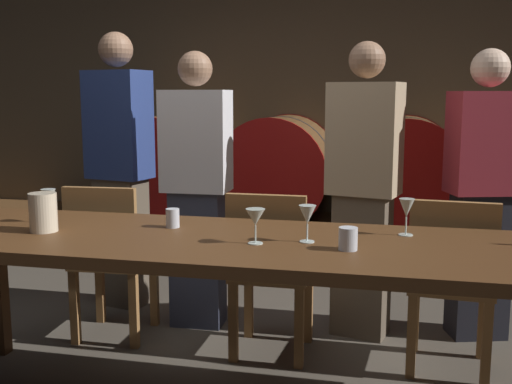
{
  "coord_description": "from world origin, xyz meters",
  "views": [
    {
      "loc": [
        0.89,
        -2.42,
        1.36
      ],
      "look_at": [
        0.22,
        0.56,
        0.88
      ],
      "focal_mm": 43.16,
      "sensor_mm": 36.0,
      "label": 1
    }
  ],
  "objects_px": {
    "guest_center_right": "(363,189)",
    "wine_glass_center_right": "(307,216)",
    "guest_far_left": "(120,168)",
    "cup_right": "(348,239)",
    "wine_barrel_center": "(280,169)",
    "chair_left": "(109,255)",
    "wine_barrel_left": "(168,166)",
    "chair_right": "(451,278)",
    "guest_far_right": "(483,194)",
    "pitcher": "(43,212)",
    "dining_table": "(235,254)",
    "wine_barrel_right": "(406,172)",
    "cup_left": "(173,218)",
    "wine_glass_center_left": "(255,218)",
    "wine_glass_far_left": "(49,198)",
    "guest_center_left": "(197,189)",
    "wine_glass_far_right": "(407,209)",
    "chair_center": "(270,267)"
  },
  "relations": [
    {
      "from": "guest_center_right",
      "to": "wine_glass_center_right",
      "type": "height_order",
      "value": "guest_center_right"
    },
    {
      "from": "guest_far_left",
      "to": "cup_right",
      "type": "xyz_separation_m",
      "value": [
        1.55,
        -1.31,
        -0.08
      ]
    },
    {
      "from": "wine_barrel_center",
      "to": "chair_left",
      "type": "bearing_deg",
      "value": -110.24
    },
    {
      "from": "wine_barrel_left",
      "to": "cup_right",
      "type": "bearing_deg",
      "value": -56.07
    },
    {
      "from": "guest_far_left",
      "to": "guest_center_right",
      "type": "relative_size",
      "value": 1.06
    },
    {
      "from": "wine_barrel_left",
      "to": "chair_right",
      "type": "bearing_deg",
      "value": -39.95
    },
    {
      "from": "guest_far_right",
      "to": "pitcher",
      "type": "bearing_deg",
      "value": 15.37
    },
    {
      "from": "dining_table",
      "to": "wine_barrel_right",
      "type": "bearing_deg",
      "value": 73.22
    },
    {
      "from": "guest_far_left",
      "to": "cup_left",
      "type": "bearing_deg",
      "value": 137.31
    },
    {
      "from": "wine_glass_center_right",
      "to": "pitcher",
      "type": "bearing_deg",
      "value": -177.17
    },
    {
      "from": "cup_right",
      "to": "wine_glass_center_left",
      "type": "bearing_deg",
      "value": 176.88
    },
    {
      "from": "chair_right",
      "to": "wine_glass_center_left",
      "type": "xyz_separation_m",
      "value": [
        -0.81,
        -0.68,
        0.39
      ]
    },
    {
      "from": "wine_barrel_center",
      "to": "wine_glass_far_left",
      "type": "distance_m",
      "value": 2.36
    },
    {
      "from": "wine_glass_center_right",
      "to": "wine_glass_center_left",
      "type": "bearing_deg",
      "value": -159.94
    },
    {
      "from": "wine_glass_far_left",
      "to": "cup_left",
      "type": "distance_m",
      "value": 0.6
    },
    {
      "from": "guest_center_left",
      "to": "wine_barrel_center",
      "type": "bearing_deg",
      "value": -100.71
    },
    {
      "from": "chair_right",
      "to": "wine_glass_center_left",
      "type": "height_order",
      "value": "wine_glass_center_left"
    },
    {
      "from": "wine_barrel_left",
      "to": "wine_glass_far_right",
      "type": "height_order",
      "value": "wine_barrel_left"
    },
    {
      "from": "guest_far_left",
      "to": "wine_glass_center_right",
      "type": "height_order",
      "value": "guest_far_left"
    },
    {
      "from": "guest_center_right",
      "to": "wine_glass_center_left",
      "type": "distance_m",
      "value": 1.17
    },
    {
      "from": "wine_barrel_center",
      "to": "wine_glass_center_right",
      "type": "bearing_deg",
      "value": -76.93
    },
    {
      "from": "chair_right",
      "to": "guest_far_left",
      "type": "bearing_deg",
      "value": -12.69
    },
    {
      "from": "chair_right",
      "to": "wine_glass_far_left",
      "type": "relative_size",
      "value": 5.62
    },
    {
      "from": "wine_glass_center_left",
      "to": "wine_barrel_right",
      "type": "bearing_deg",
      "value": 75.9
    },
    {
      "from": "wine_barrel_left",
      "to": "chair_left",
      "type": "xyz_separation_m",
      "value": [
        0.3,
        -1.72,
        -0.29
      ]
    },
    {
      "from": "wine_glass_far_right",
      "to": "wine_barrel_left",
      "type": "bearing_deg",
      "value": 130.95
    },
    {
      "from": "chair_center",
      "to": "wine_barrel_left",
      "type": "bearing_deg",
      "value": -55.41
    },
    {
      "from": "dining_table",
      "to": "guest_center_right",
      "type": "height_order",
      "value": "guest_center_right"
    },
    {
      "from": "wine_barrel_center",
      "to": "chair_left",
      "type": "xyz_separation_m",
      "value": [
        -0.64,
        -1.72,
        -0.29
      ]
    },
    {
      "from": "wine_barrel_right",
      "to": "dining_table",
      "type": "height_order",
      "value": "wine_barrel_right"
    },
    {
      "from": "guest_far_left",
      "to": "wine_glass_center_left",
      "type": "xyz_separation_m",
      "value": [
        1.18,
        -1.29,
        -0.02
      ]
    },
    {
      "from": "chair_left",
      "to": "chair_right",
      "type": "distance_m",
      "value": 1.81
    },
    {
      "from": "wine_barrel_right",
      "to": "guest_center_right",
      "type": "distance_m",
      "value": 1.35
    },
    {
      "from": "pitcher",
      "to": "wine_glass_center_left",
      "type": "relative_size",
      "value": 1.2
    },
    {
      "from": "chair_left",
      "to": "guest_far_right",
      "type": "height_order",
      "value": "guest_far_right"
    },
    {
      "from": "pitcher",
      "to": "wine_glass_far_left",
      "type": "bearing_deg",
      "value": 114.06
    },
    {
      "from": "guest_center_right",
      "to": "wine_glass_center_right",
      "type": "distance_m",
      "value": 1.06
    },
    {
      "from": "dining_table",
      "to": "wine_glass_far_left",
      "type": "distance_m",
      "value": 0.94
    },
    {
      "from": "cup_left",
      "to": "cup_right",
      "type": "xyz_separation_m",
      "value": [
        0.79,
        -0.23,
        0.0
      ]
    },
    {
      "from": "cup_left",
      "to": "chair_right",
      "type": "bearing_deg",
      "value": 20.65
    },
    {
      "from": "wine_barrel_right",
      "to": "wine_glass_far_right",
      "type": "relative_size",
      "value": 5.75
    },
    {
      "from": "cup_left",
      "to": "wine_glass_center_right",
      "type": "bearing_deg",
      "value": -12.92
    },
    {
      "from": "wine_barrel_left",
      "to": "chair_center",
      "type": "distance_m",
      "value": 2.16
    },
    {
      "from": "dining_table",
      "to": "chair_right",
      "type": "bearing_deg",
      "value": 33.76
    },
    {
      "from": "wine_glass_center_right",
      "to": "wine_glass_far_right",
      "type": "height_order",
      "value": "wine_glass_far_right"
    },
    {
      "from": "wine_barrel_right",
      "to": "wine_barrel_left",
      "type": "bearing_deg",
      "value": 180.0
    },
    {
      "from": "guest_far_right",
      "to": "wine_glass_far_left",
      "type": "height_order",
      "value": "guest_far_right"
    },
    {
      "from": "wine_barrel_left",
      "to": "guest_center_right",
      "type": "xyz_separation_m",
      "value": [
        1.66,
        -1.33,
        0.06
      ]
    },
    {
      "from": "guest_far_left",
      "to": "cup_right",
      "type": "relative_size",
      "value": 19.96
    },
    {
      "from": "chair_center",
      "to": "dining_table",
      "type": "bearing_deg",
      "value": 87.85
    }
  ]
}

